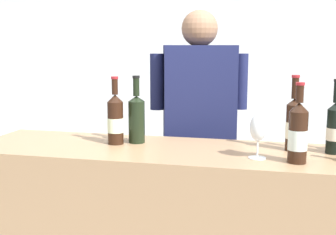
{
  "coord_description": "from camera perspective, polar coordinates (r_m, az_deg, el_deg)",
  "views": [
    {
      "loc": [
        0.34,
        -1.96,
        1.4
      ],
      "look_at": [
        -0.12,
        0.0,
        1.07
      ],
      "focal_mm": 46.38,
      "sensor_mm": 36.0,
      "label": 1
    }
  ],
  "objects": [
    {
      "name": "wall_back",
      "position": [
        4.57,
        9.2,
        9.09
      ],
      "size": [
        8.0,
        0.1,
        2.8
      ],
      "primitive_type": "cube",
      "color": "silver",
      "rests_on": "ground_plane"
    },
    {
      "name": "wine_bottle_0",
      "position": [
        2.09,
        21.05,
        -1.21
      ],
      "size": [
        0.07,
        0.07,
        0.34
      ],
      "color": "black",
      "rests_on": "counter"
    },
    {
      "name": "wine_bottle_1",
      "position": [
        2.16,
        -6.92,
        -0.23
      ],
      "size": [
        0.08,
        0.08,
        0.34
      ],
      "color": "black",
      "rests_on": "counter"
    },
    {
      "name": "wine_bottle_2",
      "position": [
        1.87,
        16.71,
        -1.96
      ],
      "size": [
        0.08,
        0.08,
        0.34
      ],
      "color": "black",
      "rests_on": "counter"
    },
    {
      "name": "person_server",
      "position": [
        2.61,
        4.0,
        -4.41
      ],
      "size": [
        0.55,
        0.34,
        1.61
      ],
      "color": "black",
      "rests_on": "ground_plane"
    },
    {
      "name": "wine_bottle_3",
      "position": [
        2.18,
        -4.15,
        0.02
      ],
      "size": [
        0.08,
        0.08,
        0.34
      ],
      "color": "black",
      "rests_on": "counter"
    },
    {
      "name": "wine_glass",
      "position": [
        1.9,
        11.76,
        -1.55
      ],
      "size": [
        0.08,
        0.08,
        0.19
      ],
      "color": "silver",
      "rests_on": "counter"
    },
    {
      "name": "wine_bottle_5",
      "position": [
        2.09,
        16.18,
        -0.76
      ],
      "size": [
        0.07,
        0.07,
        0.35
      ],
      "color": "black",
      "rests_on": "counter"
    }
  ]
}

